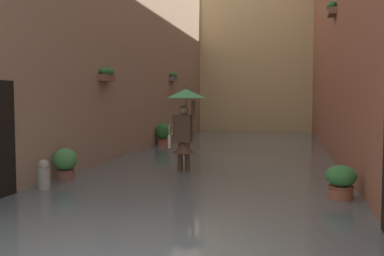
{
  "coord_description": "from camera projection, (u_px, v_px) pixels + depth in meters",
  "views": [
    {
      "loc": [
        -1.79,
        3.69,
        1.85
      ],
      "look_at": [
        0.25,
        -5.42,
        1.25
      ],
      "focal_mm": 40.28,
      "sensor_mm": 36.0,
      "label": 1
    }
  ],
  "objects": [
    {
      "name": "mooring_bollard",
      "position": [
        44.0,
        179.0,
        8.11
      ],
      "size": [
        0.24,
        0.24,
        0.74
      ],
      "color": "gray",
      "rests_on": "ground_plane"
    },
    {
      "name": "potted_plant_far_left",
      "position": [
        341.0,
        185.0,
        7.35
      ],
      "size": [
        0.52,
        0.52,
        0.75
      ],
      "color": "#9E563D",
      "rests_on": "ground_plane"
    },
    {
      "name": "person_wading",
      "position": [
        185.0,
        116.0,
        10.13
      ],
      "size": [
        0.94,
        0.94,
        2.19
      ],
      "color": "black",
      "rests_on": "ground_plane"
    },
    {
      "name": "building_facade_far",
      "position": [
        256.0,
        60.0,
        24.21
      ],
      "size": [
        9.71,
        1.8,
        8.22
      ],
      "primitive_type": "cube",
      "color": "tan",
      "rests_on": "ground_plane"
    },
    {
      "name": "ground_plane",
      "position": [
        230.0,
        158.0,
        13.85
      ],
      "size": [
        60.0,
        60.0,
        0.0
      ],
      "primitive_type": "plane",
      "color": "gray"
    },
    {
      "name": "potted_plant_near_right",
      "position": [
        65.0,
        166.0,
        9.04
      ],
      "size": [
        0.5,
        0.5,
        0.85
      ],
      "color": "brown",
      "rests_on": "ground_plane"
    },
    {
      "name": "flood_water",
      "position": [
        230.0,
        155.0,
        13.85
      ],
      "size": [
        6.91,
        26.02,
        0.18
      ],
      "primitive_type": "cube",
      "color": "#515B60",
      "rests_on": "ground_plane"
    },
    {
      "name": "potted_plant_mid_right",
      "position": [
        163.0,
        135.0,
        16.16
      ],
      "size": [
        0.53,
        0.53,
        1.0
      ],
      "color": "#9E563D",
      "rests_on": "ground_plane"
    }
  ]
}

